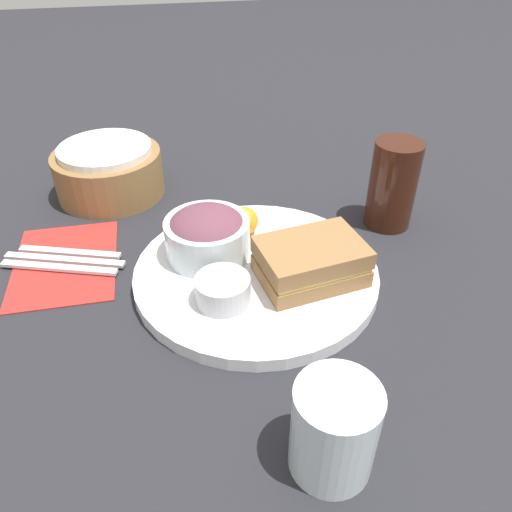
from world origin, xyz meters
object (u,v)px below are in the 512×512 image
(salad_bowl, at_px, (207,234))
(spoon, at_px, (70,252))
(bread_basket, at_px, (109,171))
(fork, at_px, (59,268))
(plate, at_px, (256,273))
(sandwich, at_px, (311,261))
(water_glass, at_px, (334,430))
(drink_glass, at_px, (393,185))
(dressing_cup, at_px, (223,290))
(knife, at_px, (64,260))

(salad_bowl, relative_size, spoon, 0.77)
(bread_basket, relative_size, spoon, 1.20)
(salad_bowl, xyz_separation_m, fork, (-0.20, 0.03, -0.05))
(fork, bearing_deg, plate, -176.21)
(sandwich, distance_m, water_glass, 0.25)
(plate, xyz_separation_m, fork, (-0.26, 0.07, -0.00))
(water_glass, bearing_deg, drink_glass, 59.77)
(water_glass, bearing_deg, spoon, 124.87)
(drink_glass, bearing_deg, salad_bowl, -169.76)
(dressing_cup, distance_m, knife, 0.25)
(plate, xyz_separation_m, drink_glass, (0.23, 0.10, 0.06))
(plate, xyz_separation_m, salad_bowl, (-0.06, 0.04, 0.04))
(dressing_cup, relative_size, drink_glass, 0.50)
(salad_bowl, xyz_separation_m, dressing_cup, (0.01, -0.10, -0.02))
(plate, xyz_separation_m, bread_basket, (-0.20, 0.28, 0.03))
(drink_glass, height_order, bread_basket, drink_glass)
(fork, xyz_separation_m, water_glass, (0.28, -0.35, 0.04))
(sandwich, bearing_deg, bread_basket, 129.80)
(sandwich, relative_size, drink_glass, 1.06)
(sandwich, relative_size, water_glass, 1.48)
(fork, bearing_deg, salad_bowl, -168.48)
(salad_bowl, distance_m, dressing_cup, 0.10)
(plate, distance_m, bread_basket, 0.34)
(spoon, bearing_deg, plate, 176.21)
(sandwich, relative_size, dressing_cup, 2.12)
(drink_glass, xyz_separation_m, bread_basket, (-0.43, 0.18, -0.03))
(sandwich, xyz_separation_m, dressing_cup, (-0.12, -0.02, -0.01))
(drink_glass, bearing_deg, spoon, 179.06)
(plate, bearing_deg, fork, 165.10)
(knife, distance_m, spoon, 0.02)
(drink_glass, bearing_deg, water_glass, -120.23)
(fork, bearing_deg, drink_glass, -158.26)
(dressing_cup, height_order, fork, dressing_cup)
(salad_bowl, bearing_deg, plate, -37.21)
(sandwich, bearing_deg, plate, 152.65)
(knife, bearing_deg, water_glass, 145.40)
(sandwich, height_order, drink_glass, drink_glass)
(plate, height_order, fork, plate)
(dressing_cup, xyz_separation_m, knife, (-0.20, 0.14, -0.03))
(knife, xyz_separation_m, water_glass, (0.27, -0.36, 0.04))
(drink_glass, distance_m, knife, 0.49)
(dressing_cup, xyz_separation_m, drink_glass, (0.28, 0.15, 0.03))
(dressing_cup, xyz_separation_m, bread_basket, (-0.14, 0.34, 0.01))
(sandwich, relative_size, salad_bowl, 1.25)
(spoon, bearing_deg, bread_basket, -88.63)
(salad_bowl, distance_m, spoon, 0.21)
(salad_bowl, bearing_deg, fork, 172.83)
(sandwich, height_order, spoon, sandwich)
(plate, xyz_separation_m, knife, (-0.26, 0.09, -0.00))
(bread_basket, xyz_separation_m, water_glass, (0.21, -0.56, 0.01))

